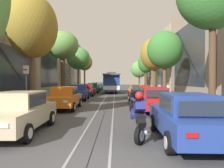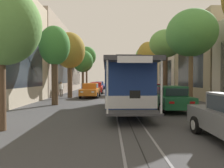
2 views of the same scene
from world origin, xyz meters
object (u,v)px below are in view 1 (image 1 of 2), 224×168
at_px(parked_car_blue_mid_left, 78,92).
at_px(parked_car_grey_sixth_left, 96,87).
at_px(parked_car_maroon_fourth_left, 87,90).
at_px(parked_car_red_second_right, 153,99).
at_px(street_tree_kerb_left_second, 32,27).
at_px(street_sign_post, 26,84).
at_px(street_tree_kerb_left_fourth, 78,59).
at_px(street_tree_kerb_right_far, 139,69).
at_px(street_tree_kerb_right_fourth, 146,64).
at_px(parked_car_teal_far_left, 99,86).
at_px(street_tree_kerb_right_mid, 154,55).
at_px(parked_car_orange_fourth_right, 136,91).
at_px(cable_car_trolley, 111,83).
at_px(parked_car_beige_near_left, 19,112).
at_px(street_tree_kerb_left_far, 85,63).
at_px(motorcycle_with_rider, 138,112).
at_px(street_tree_kerb_right_second, 165,50).
at_px(parked_car_red_mid_right, 140,94).
at_px(street_tree_kerb_left_mid, 63,46).
at_px(parked_car_green_fifth_left, 93,88).
at_px(parked_car_blue_near_right, 187,117).

xyz_separation_m(parked_car_blue_mid_left, parked_car_grey_sixth_left, (0.02, 19.26, 0.00)).
bearing_deg(parked_car_maroon_fourth_left, parked_car_red_second_right, -65.69).
height_order(street_tree_kerb_left_second, street_sign_post, street_tree_kerb_left_second).
distance_m(street_tree_kerb_left_fourth, street_tree_kerb_right_far, 12.31).
distance_m(parked_car_maroon_fourth_left, street_tree_kerb_right_fourth, 9.91).
bearing_deg(parked_car_teal_far_left, street_tree_kerb_right_mid, -68.98).
xyz_separation_m(parked_car_orange_fourth_right, cable_car_trolley, (-3.10, 9.09, 0.86)).
bearing_deg(street_sign_post, parked_car_beige_near_left, -70.01).
distance_m(parked_car_orange_fourth_right, street_tree_kerb_left_far, 16.90).
height_order(street_tree_kerb_left_fourth, motorcycle_with_rider, street_tree_kerb_left_fourth).
relative_size(parked_car_maroon_fourth_left, street_tree_kerb_right_second, 0.71).
distance_m(parked_car_red_second_right, parked_car_red_mid_right, 5.27).
xyz_separation_m(street_tree_kerb_right_mid, motorcycle_with_rider, (-3.92, -17.98, -4.13)).
bearing_deg(street_tree_kerb_right_fourth, parked_car_blue_mid_left, -131.24).
xyz_separation_m(parked_car_grey_sixth_left, street_tree_kerb_right_mid, (8.48, -15.78, 4.32)).
distance_m(parked_car_grey_sixth_left, parked_car_red_second_right, 27.96).
xyz_separation_m(street_tree_kerb_left_mid, street_tree_kerb_left_fourth, (0.38, 8.04, -0.62)).
xyz_separation_m(street_tree_kerb_left_second, cable_car_trolley, (5.23, 19.01, -4.17)).
relative_size(parked_car_red_second_right, street_tree_kerb_left_fourth, 0.61).
bearing_deg(parked_car_teal_far_left, parked_car_grey_sixth_left, -91.08).
distance_m(street_tree_kerb_left_fourth, motorcycle_with_rider, 26.32).
bearing_deg(parked_car_maroon_fourth_left, street_tree_kerb_left_far, 99.95).
height_order(street_tree_kerb_left_second, street_tree_kerb_right_far, street_tree_kerb_left_second).
distance_m(parked_car_red_second_right, street_tree_kerb_right_mid, 12.46).
bearing_deg(cable_car_trolley, street_tree_kerb_left_fourth, -161.57).
height_order(street_tree_kerb_right_fourth, motorcycle_with_rider, street_tree_kerb_right_fourth).
xyz_separation_m(street_tree_kerb_left_far, cable_car_trolley, (5.10, -4.96, -3.69)).
distance_m(parked_car_green_fifth_left, street_tree_kerb_left_second, 19.88).
height_order(street_tree_kerb_left_fourth, street_tree_kerb_right_fourth, street_tree_kerb_left_fourth).
bearing_deg(street_tree_kerb_left_second, street_tree_kerb_right_far, 66.70).
bearing_deg(parked_car_blue_near_right, street_tree_kerb_left_second, 136.95).
bearing_deg(parked_car_teal_far_left, street_tree_kerb_right_fourth, -62.08).
bearing_deg(parked_car_teal_far_left, parked_car_maroon_fourth_left, -90.17).
bearing_deg(parked_car_grey_sixth_left, street_tree_kerb_right_fourth, -48.95).
bearing_deg(motorcycle_with_rider, cable_car_trolley, 93.03).
relative_size(parked_car_red_mid_right, street_tree_kerb_left_far, 0.63).
distance_m(street_tree_kerb_left_far, street_tree_kerb_right_mid, 17.30).
distance_m(cable_car_trolley, street_sign_post, 21.90).
height_order(parked_car_blue_near_right, street_tree_kerb_left_fourth, street_tree_kerb_left_fourth).
distance_m(street_tree_kerb_left_mid, street_tree_kerb_right_fourth, 12.90).
bearing_deg(parked_car_orange_fourth_right, parked_car_green_fifth_left, 123.66).
bearing_deg(parked_car_maroon_fourth_left, parked_car_green_fifth_left, 89.38).
distance_m(street_tree_kerb_right_second, street_tree_kerb_right_mid, 7.05).
bearing_deg(parked_car_red_second_right, street_tree_kerb_left_mid, 129.05).
distance_m(parked_car_grey_sixth_left, street_tree_kerb_right_mid, 18.43).
bearing_deg(street_tree_kerb_right_far, parked_car_orange_fourth_right, -98.18).
bearing_deg(street_tree_kerb_left_mid, street_tree_kerb_right_mid, 4.80).
bearing_deg(street_sign_post, parked_car_blue_near_right, -34.75).
xyz_separation_m(parked_car_beige_near_left, parked_car_green_fifth_left, (0.06, 25.84, 0.00)).
height_order(parked_car_beige_near_left, parked_car_maroon_fourth_left, same).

